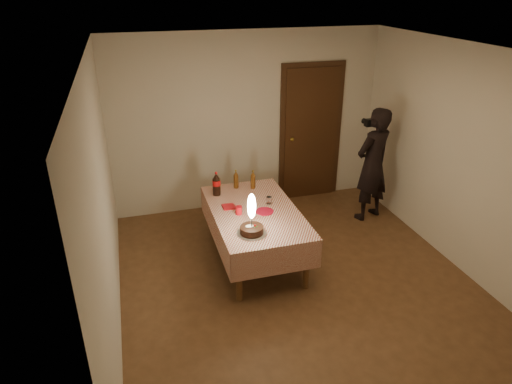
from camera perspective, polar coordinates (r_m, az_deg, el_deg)
The scene contains 12 objects.
ground at distance 5.42m, azimuth 5.41°, elevation -11.43°, with size 4.00×4.50×0.01m, color brown.
room_shell at distance 4.70m, azimuth 6.28°, elevation 5.58°, with size 4.04×4.54×2.62m.
dining_table at distance 5.54m, azimuth -0.14°, elevation -3.18°, with size 1.02×1.72×0.68m.
birthday_cake at distance 4.96m, azimuth -0.54°, elevation -3.94°, with size 0.33×0.33×0.48m.
red_plate at distance 5.47m, azimuth 1.08°, elevation -2.44°, with size 0.22×0.22×0.01m, color red.
red_cup at distance 5.40m, azimuth -2.18°, elevation -2.30°, with size 0.08×0.08×0.10m, color red.
clear_cup at distance 5.65m, azimuth 1.63°, elevation -1.03°, with size 0.07×0.07×0.09m, color white.
napkin_stack at distance 5.58m, azimuth -3.42°, elevation -1.85°, with size 0.15×0.15×0.02m, color #B2141B.
cola_bottle at distance 5.85m, azimuth -4.96°, elevation 1.02°, with size 0.10×0.10×0.32m.
amber_bottle_left at distance 6.05m, azimuth -2.52°, elevation 1.57°, with size 0.06×0.06×0.25m.
amber_bottle_right at distance 6.03m, azimuth -0.38°, elevation 1.52°, with size 0.06×0.06×0.25m.
photographer at distance 6.66m, azimuth 14.35°, elevation 3.33°, with size 0.70×0.58×1.65m.
Camera 1 is at (-1.68, -4.01, 3.22)m, focal length 32.00 mm.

